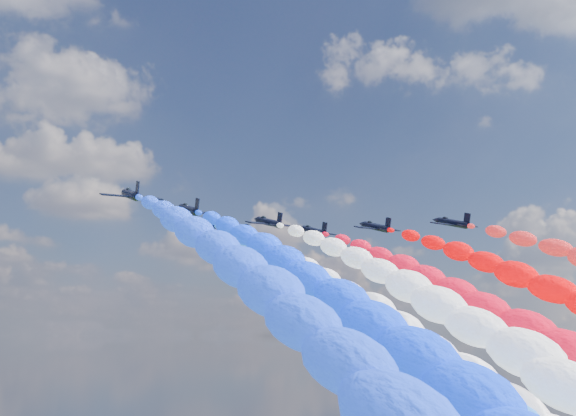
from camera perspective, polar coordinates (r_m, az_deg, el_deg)
name	(u,v)px	position (r m, az deg, el deg)	size (l,w,h in m)	color
jet_0	(131,195)	(116.07, -12.68, 1.07)	(9.78, 13.11, 2.89)	black
trail_0	(252,301)	(66.53, -2.95, -7.56)	(6.90, 95.69, 42.66)	blue
jet_1	(189,210)	(127.97, -8.08, -0.14)	(9.78, 13.11, 2.89)	black
trail_1	(324,307)	(80.23, 2.95, -8.04)	(6.90, 95.69, 42.66)	#0C37FF
jet_2	(208,223)	(142.25, -6.53, -1.20)	(9.78, 13.11, 2.89)	black
trail_2	(332,311)	(95.14, 3.60, -8.40)	(6.90, 95.69, 42.66)	#2171FF
jet_3	(269,222)	(140.84, -1.59, -1.17)	(9.78, 13.11, 2.89)	black
trail_3	(424,311)	(96.14, 11.01, -8.25)	(6.90, 95.69, 42.66)	silver
jet_4	(238,233)	(155.85, -4.09, -2.04)	(9.78, 13.11, 2.89)	black
trail_4	(359,315)	(109.80, 5.80, -8.63)	(6.90, 95.69, 42.66)	white
jet_5	(313,231)	(152.65, 2.08, -1.89)	(9.78, 13.11, 2.89)	black
trail_5	(471,314)	(109.83, 14.71, -8.35)	(6.90, 95.69, 42.66)	red
jet_6	(376,227)	(147.97, 7.16, -1.54)	(9.78, 13.11, 2.89)	black
trail_6	(573,313)	(108.37, 22.17, -7.90)	(6.90, 95.69, 42.66)	#EE0306
jet_7	(452,223)	(145.44, 13.24, -1.19)	(9.78, 13.11, 2.89)	black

